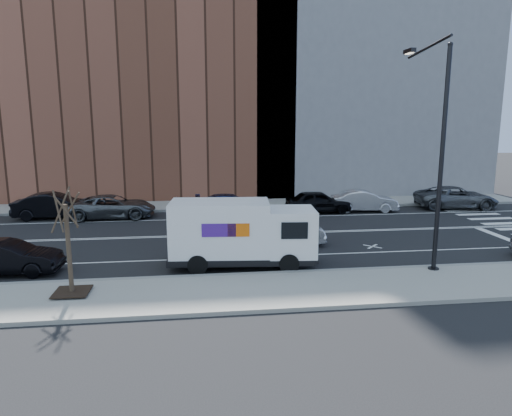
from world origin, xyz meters
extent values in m
plane|color=black|center=(0.00, 0.00, 0.00)|extent=(120.00, 120.00, 0.00)
cube|color=gray|center=(0.00, -8.80, 0.07)|extent=(44.00, 3.60, 0.15)
cube|color=gray|center=(0.00, 8.80, 0.07)|extent=(44.00, 3.60, 0.15)
cube|color=gray|center=(0.00, -7.00, 0.08)|extent=(44.00, 0.25, 0.17)
cube|color=gray|center=(0.00, 7.00, 0.08)|extent=(44.00, 0.25, 0.17)
cube|color=brown|center=(-8.00, 15.60, 11.00)|extent=(26.00, 10.00, 22.00)
cube|color=slate|center=(12.00, 15.60, 13.00)|extent=(20.00, 10.00, 26.00)
cylinder|color=black|center=(7.00, -7.40, 4.50)|extent=(0.18, 0.18, 9.00)
cylinder|color=black|center=(7.00, -7.40, 0.10)|extent=(0.44, 0.44, 0.20)
sphere|color=black|center=(7.00, -7.40, 8.95)|extent=(0.20, 0.20, 0.20)
cylinder|color=black|center=(7.00, -5.70, 9.10)|extent=(0.11, 3.49, 0.48)
cube|color=black|center=(7.00, -4.00, 9.20)|extent=(0.25, 0.80, 0.18)
cube|color=#FFF2CC|center=(7.00, -4.00, 9.10)|extent=(0.18, 0.55, 0.03)
cube|color=black|center=(-7.00, -8.40, 0.23)|extent=(1.20, 1.20, 0.04)
cylinder|color=#382B1E|center=(-7.00, -8.40, 1.75)|extent=(0.16, 0.16, 3.20)
cylinder|color=#382B1E|center=(-6.75, -8.40, 3.15)|extent=(0.06, 0.80, 1.44)
cylinder|color=#382B1E|center=(-6.92, -8.16, 3.15)|extent=(0.81, 0.31, 1.19)
cylinder|color=#382B1E|center=(-7.20, -8.25, 3.15)|extent=(0.58, 0.76, 1.50)
cylinder|color=#382B1E|center=(-7.20, -8.55, 3.15)|extent=(0.47, 0.61, 1.37)
cylinder|color=#382B1E|center=(-6.92, -8.64, 3.15)|extent=(0.72, 0.29, 1.13)
cube|color=black|center=(-0.78, -5.60, 0.44)|extent=(6.21, 2.56, 0.29)
cube|color=white|center=(1.37, -5.78, 1.51)|extent=(2.13, 2.26, 1.95)
cube|color=black|center=(2.36, -5.87, 1.81)|extent=(0.21, 1.81, 0.93)
cube|color=black|center=(1.27, -6.85, 1.81)|extent=(1.07, 0.13, 0.68)
cube|color=black|center=(1.46, -4.72, 1.81)|extent=(1.07, 0.13, 0.68)
cube|color=black|center=(2.32, -5.87, 0.54)|extent=(0.31, 1.96, 0.34)
cube|color=white|center=(-1.65, -5.52, 1.71)|extent=(4.27, 2.49, 2.25)
cube|color=#47198C|center=(-1.74, -6.61, 1.86)|extent=(1.36, 0.14, 0.54)
cube|color=orange|center=(-0.97, -6.68, 1.86)|extent=(0.88, 0.09, 0.54)
cube|color=#47198C|center=(-1.56, -4.43, 1.86)|extent=(1.36, 0.14, 0.54)
cube|color=orange|center=(-0.78, -4.50, 1.86)|extent=(0.88, 0.09, 0.54)
cylinder|color=black|center=(1.09, -6.74, 0.41)|extent=(0.84, 0.34, 0.82)
cylinder|color=black|center=(1.26, -4.79, 0.41)|extent=(0.84, 0.34, 0.82)
cylinder|color=black|center=(-2.61, -6.42, 0.41)|extent=(0.84, 0.34, 0.82)
cylinder|color=black|center=(-2.44, -4.48, 0.41)|extent=(0.84, 0.34, 0.82)
imported|color=black|center=(-11.66, 5.73, 0.82)|extent=(5.00, 1.86, 1.63)
imported|color=#55595E|center=(-8.00, 5.39, 0.74)|extent=(5.40, 2.61, 1.48)
imported|color=navy|center=(-0.41, 5.60, 0.68)|extent=(4.69, 1.96, 1.35)
imported|color=black|center=(5.52, 5.40, 0.76)|extent=(4.46, 1.80, 1.52)
imported|color=silver|center=(8.80, 5.48, 0.73)|extent=(4.58, 1.99, 1.47)
imported|color=#515459|center=(15.73, 5.78, 0.78)|extent=(5.91, 3.29, 1.56)
imported|color=silver|center=(1.37, -2.31, 0.78)|extent=(4.80, 1.91, 1.55)
imported|color=black|center=(-10.25, -5.44, 0.69)|extent=(4.24, 1.61, 1.38)
camera|label=1|loc=(-2.49, -24.27, 6.10)|focal=32.00mm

